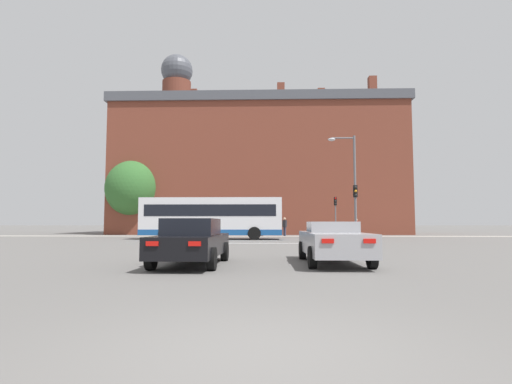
% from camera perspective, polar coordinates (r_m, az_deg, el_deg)
% --- Properties ---
extents(ground_plane, '(400.00, 400.00, 0.00)m').
position_cam_1_polar(ground_plane, '(4.36, 0.12, -21.88)').
color(ground_plane, '#605E5B').
extents(stop_line_strip, '(9.68, 0.30, 0.01)m').
position_cam_1_polar(stop_line_strip, '(25.67, 1.45, -7.33)').
color(stop_line_strip, silver).
rests_on(stop_line_strip, ground_plane).
extents(far_pavement, '(70.75, 2.50, 0.01)m').
position_cam_1_polar(far_pavement, '(39.09, 1.53, -6.33)').
color(far_pavement, '#A09B91').
rests_on(far_pavement, ground_plane).
extents(brick_civic_building, '(34.29, 12.74, 22.71)m').
position_cam_1_polar(brick_civic_building, '(49.72, 0.24, 3.54)').
color(brick_civic_building, brown).
rests_on(brick_civic_building, ground_plane).
extents(car_saloon_left, '(1.97, 4.63, 1.44)m').
position_cam_1_polar(car_saloon_left, '(12.65, -9.13, -6.94)').
color(car_saloon_left, black).
rests_on(car_saloon_left, ground_plane).
extents(car_roadster_right, '(1.95, 4.83, 1.34)m').
position_cam_1_polar(car_roadster_right, '(13.20, 10.93, -6.99)').
color(car_roadster_right, '#9E9EA3').
rests_on(car_roadster_right, ground_plane).
extents(bus_crossing_lead, '(11.09, 2.75, 3.27)m').
position_cam_1_polar(bus_crossing_lead, '(32.05, -6.31, -3.59)').
color(bus_crossing_lead, silver).
rests_on(bus_crossing_lead, ground_plane).
extents(traffic_light_near_right, '(0.26, 0.31, 3.79)m').
position_cam_1_polar(traffic_light_near_right, '(27.11, 14.04, -1.62)').
color(traffic_light_near_right, slate).
rests_on(traffic_light_near_right, ground_plane).
extents(traffic_light_far_right, '(0.26, 0.31, 3.77)m').
position_cam_1_polar(traffic_light_far_right, '(38.71, 11.29, -2.49)').
color(traffic_light_far_right, slate).
rests_on(traffic_light_far_right, ground_plane).
extents(street_lamp_junction, '(1.87, 0.36, 7.27)m').
position_cam_1_polar(street_lamp_junction, '(27.94, 13.35, 2.08)').
color(street_lamp_junction, slate).
rests_on(street_lamp_junction, ground_plane).
extents(pedestrian_waiting, '(0.44, 0.43, 1.84)m').
position_cam_1_polar(pedestrian_waiting, '(39.64, 4.11, -4.72)').
color(pedestrian_waiting, '#333851').
rests_on(pedestrian_waiting, ground_plane).
extents(pedestrian_walking_east, '(0.45, 0.41, 1.82)m').
position_cam_1_polar(pedestrian_walking_east, '(39.22, 0.83, -4.75)').
color(pedestrian_walking_east, brown).
rests_on(pedestrian_walking_east, ground_plane).
extents(pedestrian_walking_west, '(0.44, 0.44, 1.71)m').
position_cam_1_polar(pedestrian_walking_west, '(40.44, 14.16, -4.72)').
color(pedestrian_walking_west, brown).
rests_on(pedestrian_walking_west, ground_plane).
extents(tree_by_building, '(5.96, 5.96, 8.27)m').
position_cam_1_polar(tree_by_building, '(46.65, -17.21, 0.48)').
color(tree_by_building, '#4C3823').
rests_on(tree_by_building, ground_plane).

